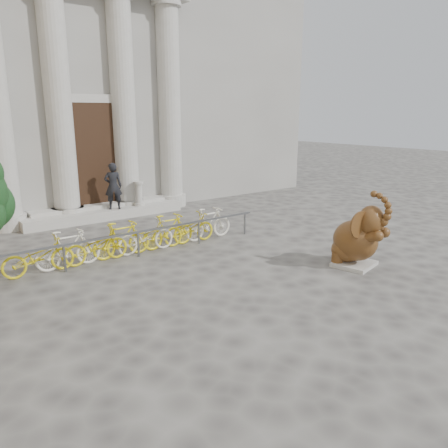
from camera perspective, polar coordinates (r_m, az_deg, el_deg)
ground at (r=9.41m, az=7.29°, el=-9.92°), size 80.00×80.00×0.00m
classical_building at (r=21.96m, az=-22.26°, el=18.92°), size 22.00×10.70×12.00m
entrance_steps at (r=17.01m, az=-15.40°, el=1.37°), size 6.00×1.20×0.36m
elephant_statue at (r=11.62m, az=17.02°, el=-1.88°), size 1.31×1.57×2.00m
bike_rack at (r=12.35m, az=-11.75°, el=-1.69°), size 8.00×0.53×1.00m
pedestrian at (r=16.63m, az=-14.27°, el=4.82°), size 0.74×0.62×1.73m
balustrade_post at (r=17.15m, az=-11.07°, el=3.80°), size 0.38×0.38×0.94m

